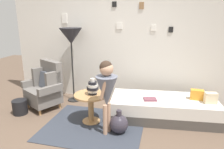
% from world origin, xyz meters
% --- Properties ---
extents(ground_plane, '(12.00, 12.00, 0.00)m').
position_xyz_m(ground_plane, '(0.00, 0.00, 0.00)').
color(ground_plane, brown).
extents(gallery_wall, '(4.80, 0.12, 2.60)m').
position_xyz_m(gallery_wall, '(-0.00, 1.95, 1.30)').
color(gallery_wall, silver).
rests_on(gallery_wall, ground).
extents(rug, '(1.68, 1.40, 0.01)m').
position_xyz_m(rug, '(-0.08, 0.57, 0.01)').
color(rug, '#333842').
rests_on(rug, ground).
extents(armchair, '(0.90, 0.83, 0.97)m').
position_xyz_m(armchair, '(-1.29, 1.09, 0.44)').
color(armchair, tan).
rests_on(armchair, ground).
extents(daybed, '(1.97, 0.99, 0.40)m').
position_xyz_m(daybed, '(1.07, 1.18, 0.20)').
color(daybed, '#4C4742').
rests_on(daybed, ground).
extents(pillow_head, '(0.22, 0.15, 0.19)m').
position_xyz_m(pillow_head, '(1.85, 1.15, 0.49)').
color(pillow_head, beige).
rests_on(pillow_head, daybed).
extents(pillow_mid, '(0.22, 0.12, 0.18)m').
position_xyz_m(pillow_mid, '(1.64, 1.27, 0.49)').
color(pillow_mid, orange).
rests_on(pillow_mid, daybed).
extents(side_table, '(0.58, 0.58, 0.53)m').
position_xyz_m(side_table, '(-0.18, 0.72, 0.38)').
color(side_table, tan).
rests_on(side_table, ground).
extents(vase_striped, '(0.21, 0.21, 0.29)m').
position_xyz_m(vase_striped, '(-0.14, 0.73, 0.65)').
color(vase_striped, black).
rests_on(vase_striped, side_table).
extents(floor_lamp, '(0.48, 0.48, 1.61)m').
position_xyz_m(floor_lamp, '(-0.90, 1.57, 1.40)').
color(floor_lamp, black).
rests_on(floor_lamp, ground).
extents(person_child, '(0.34, 0.34, 1.21)m').
position_xyz_m(person_child, '(0.20, 0.42, 0.78)').
color(person_child, tan).
rests_on(person_child, ground).
extents(book_on_daybed, '(0.25, 0.21, 0.03)m').
position_xyz_m(book_on_daybed, '(0.83, 1.03, 0.42)').
color(book_on_daybed, brown).
rests_on(book_on_daybed, daybed).
extents(demijohn_near, '(0.31, 0.31, 0.40)m').
position_xyz_m(demijohn_near, '(0.38, 0.49, 0.16)').
color(demijohn_near, '#332D38').
rests_on(demijohn_near, ground).
extents(magazine_basket, '(0.28, 0.28, 0.28)m').
position_xyz_m(magazine_basket, '(-1.64, 0.68, 0.14)').
color(magazine_basket, black).
rests_on(magazine_basket, ground).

